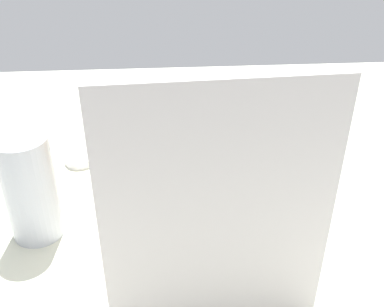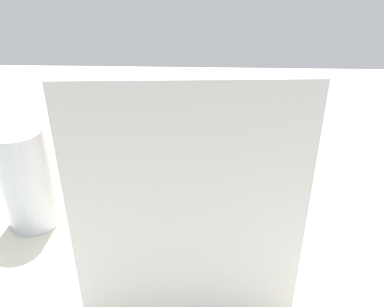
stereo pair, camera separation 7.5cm
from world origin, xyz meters
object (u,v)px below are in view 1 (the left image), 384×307
jar_lid (81,159)px  fruit_bowl (192,182)px  orange_center (195,133)px  thermos_tumbler (30,188)px  orange_back_left (145,154)px  cutting_board (218,218)px  orange_front_right (238,165)px  banana_bunch (190,137)px  orange_front_left (187,176)px

jar_lid → fruit_bowl: bearing=151.4°
orange_center → thermos_tumbler: (28.39, 18.42, 1.05)cm
orange_back_left → fruit_bowl: bearing=170.9°
cutting_board → orange_front_right: bearing=-108.3°
orange_center → cutting_board: cutting_board is taller
orange_front_right → banana_bunch: (8.10, -7.87, 1.83)cm
fruit_bowl → orange_center: size_ratio=4.00×
orange_front_right → fruit_bowl: bearing=-25.5°
cutting_board → thermos_tumbler: (28.05, -20.35, -8.70)cm
orange_front_left → cutting_board: size_ratio=0.19×
cutting_board → jar_lid: bearing=-63.7°
thermos_tumbler → orange_back_left: bearing=-149.0°
orange_center → banana_bunch: banana_bunch is taller
orange_front_left → jar_lid: bearing=-41.5°
fruit_bowl → orange_center: (-1.19, -8.71, 5.86)cm
orange_back_left → orange_front_right: bearing=162.7°
orange_back_left → thermos_tumbler: (18.47, 11.11, 1.05)cm
fruit_bowl → thermos_tumbler: (27.20, 9.71, 6.91)cm
thermos_tumbler → jar_lid: size_ratio=2.85×
orange_front_right → banana_bunch: size_ratio=0.38×
orange_front_left → thermos_tumbler: (25.78, 3.13, 1.05)cm
orange_center → orange_back_left: bearing=36.4°
thermos_tumbler → cutting_board: bearing=144.0°
banana_bunch → thermos_tumbler: thermos_tumbler is taller
thermos_tumbler → orange_center: bearing=-147.0°
fruit_bowl → orange_front_right: bearing=154.5°
fruit_bowl → thermos_tumbler: size_ratio=1.49×
fruit_bowl → cutting_board: size_ratio=0.77×
orange_front_left → orange_front_right: bearing=-163.8°
orange_center → thermos_tumbler: size_ratio=0.37×
fruit_bowl → orange_front_right: 10.67cm
fruit_bowl → orange_front_left: (1.42, 6.58, 5.86)cm
orange_back_left → jar_lid: bearing=-37.9°
banana_bunch → jar_lid: 26.26cm
fruit_bowl → orange_back_left: (8.73, -1.40, 5.86)cm
orange_center → cutting_board: 39.98cm
cutting_board → jar_lid: size_ratio=5.51×
orange_back_left → cutting_board: (-9.58, 31.46, 9.74)cm
orange_center → cutting_board: (0.34, 38.77, 9.74)cm
orange_front_left → orange_center: 15.51cm
orange_back_left → orange_front_left: bearing=132.5°
orange_front_left → orange_back_left: same height
fruit_bowl → orange_front_left: bearing=77.8°
banana_bunch → jar_lid: size_ratio=2.79×
orange_front_right → banana_bunch: banana_bunch is taller
orange_center → jar_lid: orange_center is taller
orange_front_left → orange_front_right: 9.85cm
orange_back_left → thermos_tumbler: 21.58cm
fruit_bowl → jar_lid: size_ratio=4.25×
fruit_bowl → orange_back_left: size_ratio=4.00×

